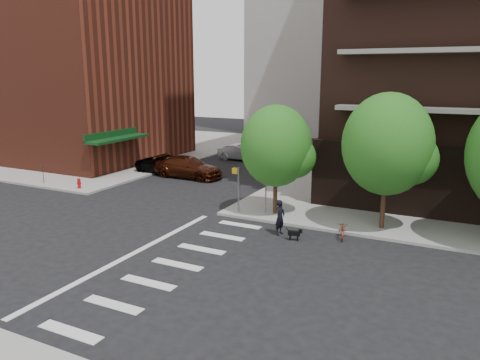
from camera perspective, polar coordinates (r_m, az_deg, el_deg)
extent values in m
plane|color=black|center=(22.28, -14.12, -8.61)|extent=(120.00, 120.00, 0.00)
cube|color=gray|center=(55.27, -17.65, 4.03)|extent=(31.00, 33.00, 0.15)
cube|color=silver|center=(16.49, -19.97, -17.02)|extent=(2.40, 0.50, 0.01)
cube|color=silver|center=(17.72, -15.16, -14.47)|extent=(2.40, 0.50, 0.01)
cube|color=silver|center=(19.08, -11.10, -12.19)|extent=(2.40, 0.50, 0.01)
cube|color=silver|center=(20.55, -7.65, -10.17)|extent=(2.40, 0.50, 0.01)
cube|color=silver|center=(22.10, -4.71, -8.40)|extent=(2.40, 0.50, 0.01)
cube|color=silver|center=(23.72, -2.18, -6.86)|extent=(2.40, 0.50, 0.01)
cube|color=silver|center=(25.39, 0.00, -5.50)|extent=(2.40, 0.50, 0.01)
cube|color=silver|center=(21.97, -13.12, -8.85)|extent=(0.30, 13.00, 0.01)
cube|color=maroon|center=(49.11, -20.90, 14.57)|extent=(20.00, 15.00, 20.00)
cube|color=#0C3814|center=(38.35, -14.61, 4.89)|extent=(1.40, 6.00, 0.20)
cylinder|color=#301E11|center=(26.81, 4.31, -1.65)|extent=(0.24, 0.24, 2.30)
sphere|color=#235B19|center=(26.26, 4.41, 4.17)|extent=(4.00, 4.00, 4.00)
cylinder|color=#301E11|center=(25.20, 17.04, -2.79)|extent=(0.24, 0.24, 2.60)
sphere|color=#235B19|center=(24.58, 17.52, 4.19)|extent=(4.50, 4.50, 4.50)
cylinder|color=slate|center=(26.96, -0.18, -1.20)|extent=(0.10, 0.10, 2.60)
cube|color=gold|center=(26.80, -0.57, 1.13)|extent=(0.32, 0.25, 0.32)
cylinder|color=slate|center=(26.83, 3.16, -1.73)|extent=(0.08, 0.08, 2.20)
cube|color=gold|center=(26.49, 3.06, 0.08)|extent=(0.64, 0.02, 0.64)
cylinder|color=#A50C0C|center=(34.54, -19.02, -0.47)|extent=(0.22, 0.22, 0.60)
sphere|color=#A50C0C|center=(34.47, -19.06, 0.03)|extent=(0.24, 0.24, 0.24)
cylinder|color=black|center=(37.03, -22.85, 0.48)|extent=(0.05, 0.05, 1.10)
cube|color=black|center=(36.91, -22.94, 1.48)|extent=(0.10, 0.08, 0.22)
imported|color=black|center=(38.43, -8.78, 1.84)|extent=(2.73, 5.46, 1.49)
imported|color=#381408|center=(36.87, -6.33, 1.56)|extent=(2.45, 5.71, 1.64)
imported|color=#9B9EA3|center=(43.89, 0.17, 3.35)|extent=(1.81, 4.56, 1.48)
imported|color=maroon|center=(23.90, 12.41, -5.91)|extent=(0.97, 1.75, 0.87)
imported|color=black|center=(23.77, 4.91, -4.56)|extent=(0.71, 0.52, 1.81)
cube|color=black|center=(23.18, 6.60, -6.46)|extent=(0.60, 0.28, 0.23)
cube|color=black|center=(23.08, 7.39, -6.20)|extent=(0.19, 0.16, 0.17)
cylinder|color=black|center=(23.26, 7.04, -7.04)|extent=(0.06, 0.06, 0.25)
cylinder|color=black|center=(23.27, 6.13, -7.00)|extent=(0.06, 0.06, 0.25)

